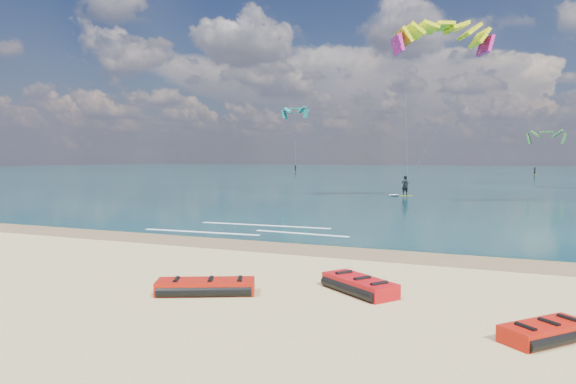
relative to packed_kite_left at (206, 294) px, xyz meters
The scene contains 9 objects.
ground 43.74m from the packed_kite_left, 94.37° to the left, with size 320.00×320.00×0.00m, color tan.
wet_sand_strip 7.40m from the packed_kite_left, 116.73° to the left, with size 320.00×2.40×0.01m, color brown.
sea 107.66m from the packed_kite_left, 91.77° to the left, with size 320.00×200.00×0.04m, color #082931.
packed_kite_left is the anchor object (origin of this frame).
packed_kite_mid 3.78m from the packed_kite_left, 24.09° to the left, with size 2.28×1.16×0.42m, color red, non-canonical shape.
packed_kite_right 7.43m from the packed_kite_left, ahead, with size 1.93×1.01×0.37m, color red, non-canonical shape.
kitesurfer_main 31.61m from the packed_kite_left, 88.24° to the left, with size 9.49×8.56×14.12m.
shoreline_foam 10.87m from the packed_kite_left, 110.25° to the left, with size 9.23×3.61×0.01m.
distant_kites 91.08m from the packed_kite_left, 90.73° to the left, with size 78.98×23.43×14.41m.
Camera 1 is at (9.89, -14.26, 3.33)m, focal length 32.00 mm.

